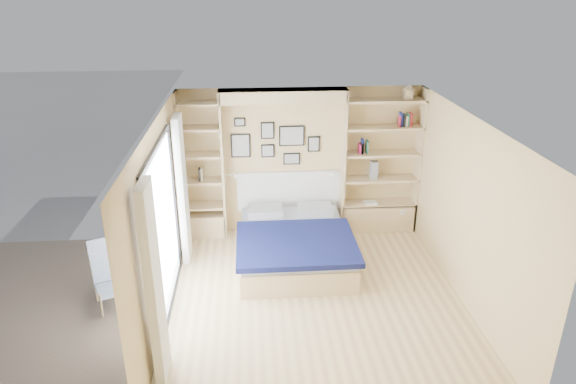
{
  "coord_description": "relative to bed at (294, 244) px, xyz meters",
  "views": [
    {
      "loc": [
        -0.84,
        -5.93,
        4.1
      ],
      "look_at": [
        -0.31,
        0.9,
        1.25
      ],
      "focal_mm": 32.0,
      "sensor_mm": 36.0,
      "label": 1
    }
  ],
  "objects": [
    {
      "name": "bed",
      "position": [
        0.0,
        0.0,
        0.0
      ],
      "size": [
        1.76,
        2.22,
        1.07
      ],
      "color": "tan",
      "rests_on": "ground"
    },
    {
      "name": "reading_lamps",
      "position": [
        -0.1,
        0.89,
        0.82
      ],
      "size": [
        1.92,
        0.12,
        0.15
      ],
      "color": "silver",
      "rests_on": "ground"
    },
    {
      "name": "deck",
      "position": [
        -3.4,
        -1.11,
        -0.28
      ],
      "size": [
        3.2,
        4.0,
        0.05
      ],
      "primitive_type": "cube",
      "color": "#756356",
      "rests_on": "ground"
    },
    {
      "name": "shelf_decor",
      "position": [
        1.38,
        0.96,
        1.44
      ],
      "size": [
        3.51,
        0.23,
        2.03
      ],
      "color": "#B2194D",
      "rests_on": "ground"
    },
    {
      "name": "ground",
      "position": [
        0.2,
        -1.11,
        -0.28
      ],
      "size": [
        4.5,
        4.5,
        0.0
      ],
      "primitive_type": "plane",
      "color": "#DAC083",
      "rests_on": "ground"
    },
    {
      "name": "room_shell",
      "position": [
        -0.18,
        0.41,
        0.8
      ],
      "size": [
        4.5,
        4.5,
        4.5
      ],
      "color": "tan",
      "rests_on": "ground"
    },
    {
      "name": "deck_chair",
      "position": [
        -2.55,
        -0.9,
        0.13
      ],
      "size": [
        0.79,
        0.97,
        0.85
      ],
      "rotation": [
        0.0,
        0.0,
        0.41
      ],
      "color": "tan",
      "rests_on": "ground"
    },
    {
      "name": "photo_gallery",
      "position": [
        -0.25,
        1.11,
        1.33
      ],
      "size": [
        1.48,
        0.02,
        0.82
      ],
      "color": "black",
      "rests_on": "ground"
    }
  ]
}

